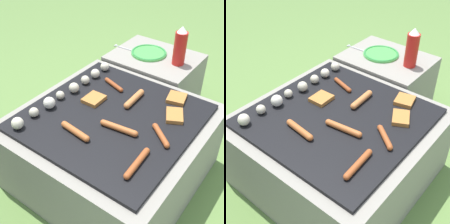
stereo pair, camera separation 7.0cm
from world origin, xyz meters
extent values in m
plane|color=#608442|center=(0.00, 0.00, 0.00)|extent=(14.00, 14.00, 0.00)
cube|color=gray|center=(0.00, 0.00, 0.19)|extent=(0.86, 0.86, 0.38)
cube|color=black|center=(0.00, 0.00, 0.39)|extent=(0.75, 0.75, 0.02)
cube|color=gray|center=(0.65, 0.14, 0.20)|extent=(0.42, 0.53, 0.40)
cylinder|color=#C6753D|center=(0.16, -0.02, 0.41)|extent=(0.14, 0.04, 0.03)
sphere|color=#C6753D|center=(0.23, -0.02, 0.41)|extent=(0.03, 0.03, 0.03)
sphere|color=#C6753D|center=(0.09, -0.02, 0.41)|extent=(0.03, 0.03, 0.03)
cylinder|color=#B7602D|center=(-0.20, 0.05, 0.41)|extent=(0.04, 0.15, 0.03)
sphere|color=#B7602D|center=(-0.21, -0.02, 0.41)|extent=(0.03, 0.03, 0.03)
sphere|color=#B7602D|center=(-0.19, 0.12, 0.41)|extent=(0.03, 0.03, 0.03)
cylinder|color=#A34C23|center=(0.00, -0.26, 0.41)|extent=(0.10, 0.12, 0.02)
sphere|color=#A34C23|center=(-0.04, -0.31, 0.41)|extent=(0.02, 0.02, 0.02)
sphere|color=#A34C23|center=(0.04, -0.21, 0.41)|extent=(0.02, 0.02, 0.02)
cylinder|color=#93421E|center=(0.21, 0.14, 0.41)|extent=(0.06, 0.13, 0.02)
sphere|color=#93421E|center=(0.23, 0.20, 0.41)|extent=(0.02, 0.02, 0.02)
sphere|color=#93421E|center=(0.19, 0.08, 0.41)|extent=(0.02, 0.02, 0.02)
cylinder|color=#B7602D|center=(-0.07, -0.09, 0.41)|extent=(0.05, 0.16, 0.03)
sphere|color=#B7602D|center=(-0.08, -0.01, 0.41)|extent=(0.03, 0.03, 0.03)
sphere|color=#B7602D|center=(-0.06, -0.17, 0.41)|extent=(0.03, 0.03, 0.03)
cylinder|color=#A34C23|center=(-0.20, -0.27, 0.41)|extent=(0.16, 0.04, 0.03)
sphere|color=#A34C23|center=(-0.12, -0.26, 0.41)|extent=(0.03, 0.03, 0.03)
sphere|color=#A34C23|center=(-0.28, -0.27, 0.41)|extent=(0.03, 0.03, 0.03)
cube|color=#B27033|center=(0.04, 0.14, 0.41)|extent=(0.10, 0.09, 0.02)
cube|color=#B27033|center=(0.16, -0.24, 0.41)|extent=(0.13, 0.12, 0.02)
cube|color=#B27033|center=(0.30, -0.19, 0.41)|extent=(0.12, 0.11, 0.02)
sphere|color=beige|center=(-0.32, 0.28, 0.42)|extent=(0.06, 0.06, 0.06)
sphere|color=beige|center=(-0.22, 0.29, 0.42)|extent=(0.05, 0.05, 0.05)
sphere|color=silver|center=(-0.13, 0.28, 0.43)|extent=(0.06, 0.06, 0.06)
sphere|color=beige|center=(-0.04, 0.29, 0.42)|extent=(0.04, 0.04, 0.04)
sphere|color=beige|center=(0.04, 0.28, 0.42)|extent=(0.05, 0.05, 0.05)
sphere|color=beige|center=(0.14, 0.28, 0.42)|extent=(0.05, 0.05, 0.05)
sphere|color=beige|center=(0.22, 0.28, 0.42)|extent=(0.05, 0.05, 0.05)
sphere|color=beige|center=(0.32, 0.29, 0.42)|extent=(0.05, 0.05, 0.05)
cylinder|color=#4CB24C|center=(0.65, 0.19, 0.40)|extent=(0.22, 0.22, 0.01)
torus|color=#338C3F|center=(0.65, 0.19, 0.41)|extent=(0.22, 0.22, 0.01)
cylinder|color=red|center=(0.64, -0.02, 0.50)|extent=(0.07, 0.07, 0.20)
cone|color=white|center=(0.64, -0.02, 0.61)|extent=(0.06, 0.06, 0.04)
cylinder|color=silver|center=(0.62, 0.33, 0.40)|extent=(0.01, 0.20, 0.01)
cube|color=silver|center=(0.62, 0.42, 0.40)|extent=(0.02, 0.01, 0.01)
camera|label=1|loc=(-0.94, -0.69, 1.30)|focal=50.00mm
camera|label=2|loc=(-0.89, -0.74, 1.30)|focal=50.00mm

